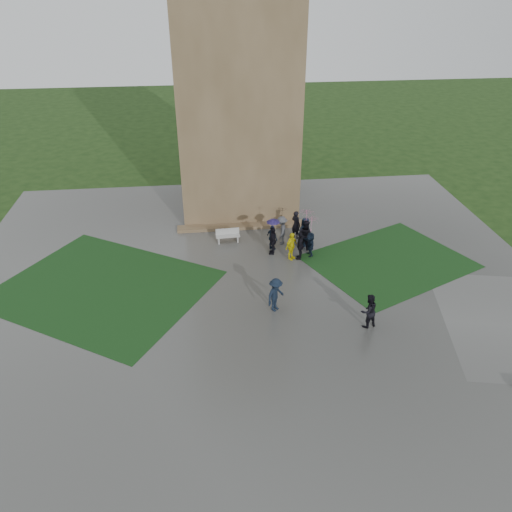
{
  "coord_description": "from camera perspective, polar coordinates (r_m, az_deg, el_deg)",
  "views": [
    {
      "loc": [
        -2.54,
        -20.2,
        15.64
      ],
      "look_at": [
        0.24,
        4.56,
        1.2
      ],
      "focal_mm": 35.0,
      "sensor_mm": 36.0,
      "label": 1
    }
  ],
  "objects": [
    {
      "name": "pedestrian_mid",
      "position": [
        25.9,
        2.26,
        -4.45
      ],
      "size": [
        1.31,
        1.32,
        1.9
      ],
      "primitive_type": "imported",
      "rotation": [
        0.0,
        0.0,
        0.79
      ],
      "color": "black",
      "rests_on": "plaza"
    },
    {
      "name": "lawn_inset_right",
      "position": [
        31.64,
        14.95,
        -0.61
      ],
      "size": [
        11.12,
        10.15,
        0.01
      ],
      "primitive_type": "cube",
      "rotation": [
        0.0,
        0.0,
        0.44
      ],
      "color": "black",
      "rests_on": "plaza"
    },
    {
      "name": "plaza",
      "position": [
        27.27,
        0.1,
        -4.88
      ],
      "size": [
        34.0,
        34.0,
        0.02
      ],
      "primitive_type": "cube",
      "color": "#3B3B39",
      "rests_on": "ground"
    },
    {
      "name": "tower",
      "position": [
        35.91,
        -2.36,
        19.42
      ],
      "size": [
        8.0,
        8.0,
        18.0
      ],
      "primitive_type": "cube",
      "color": "brown",
      "rests_on": "ground"
    },
    {
      "name": "bench",
      "position": [
        32.64,
        -3.24,
        2.37
      ],
      "size": [
        1.57,
        0.58,
        0.9
      ],
      "rotation": [
        0.0,
        0.0,
        0.06
      ],
      "color": "#A8A8A3",
      "rests_on": "plaza"
    },
    {
      "name": "ground",
      "position": [
        25.68,
        0.61,
        -7.44
      ],
      "size": [
        120.0,
        120.0,
        0.0
      ],
      "primitive_type": "plane",
      "color": "black"
    },
    {
      "name": "visitor_cluster",
      "position": [
        31.33,
        4.35,
        2.62
      ],
      "size": [
        3.24,
        3.78,
        2.65
      ],
      "color": "black",
      "rests_on": "plaza"
    },
    {
      "name": "pedestrian_near",
      "position": [
        25.39,
        12.74,
        -6.14
      ],
      "size": [
        1.02,
        0.77,
        1.85
      ],
      "primitive_type": "imported",
      "rotation": [
        0.0,
        0.0,
        3.45
      ],
      "color": "black",
      "rests_on": "plaza"
    },
    {
      "name": "tower_plinth",
      "position": [
        34.58,
        -1.51,
        3.43
      ],
      "size": [
        9.0,
        0.8,
        0.22
      ],
      "primitive_type": "cube",
      "color": "brown",
      "rests_on": "plaza"
    },
    {
      "name": "lawn_inset_left",
      "position": [
        29.42,
        -17.07,
        -3.48
      ],
      "size": [
        14.1,
        13.46,
        0.01
      ],
      "primitive_type": "cube",
      "rotation": [
        0.0,
        0.0,
        -0.56
      ],
      "color": "black",
      "rests_on": "plaza"
    }
  ]
}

